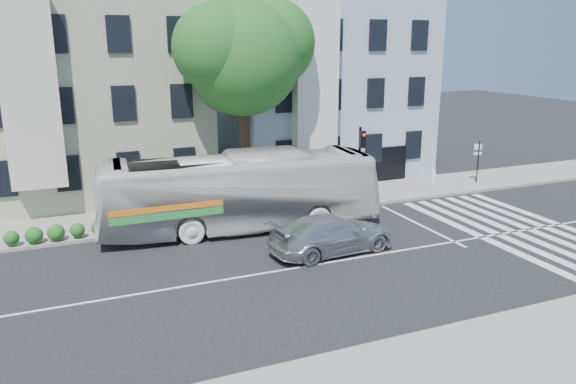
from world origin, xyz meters
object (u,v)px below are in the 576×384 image
sedan (332,234)px  fire_hydrant (433,177)px  bus (240,192)px  traffic_signal (361,156)px

sedan → fire_hydrant: size_ratio=6.52×
bus → fire_hydrant: bearing=-71.9°
bus → sedan: bearing=-144.6°
sedan → traffic_signal: bearing=-44.7°
bus → fire_hydrant: bus is taller
bus → sedan: (2.49, -4.20, -0.99)m
bus → traffic_signal: size_ratio=3.02×
sedan → fire_hydrant: 12.71m
bus → sedan: bus is taller
sedan → fire_hydrant: (10.44, 7.25, -0.20)m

